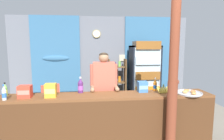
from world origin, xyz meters
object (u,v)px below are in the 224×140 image
timber_post (173,85)px  bottle_shelf_rack (117,84)px  soda_bottle_orange_soda (155,85)px  stall_counter (108,117)px  shopkeeper (104,84)px  soda_bottle_water (4,93)px  pastry_tray (189,93)px  plastic_lawn_chair (53,101)px  drink_fridge (145,74)px  soda_bottle_grape_soda (80,86)px  soda_bottle_lime_soda (5,90)px  snack_box_biscuit (142,87)px  snack_box_choco_powder (51,90)px  snack_box_crackers (25,92)px  banana_bunch (163,90)px

timber_post → bottle_shelf_rack: 2.33m
soda_bottle_orange_soda → stall_counter: bearing=-162.3°
shopkeeper → soda_bottle_water: size_ratio=6.70×
stall_counter → pastry_tray: pastry_tray is taller
plastic_lawn_chair → soda_bottle_orange_soda: (2.04, -0.99, 0.54)m
drink_fridge → soda_bottle_grape_soda: size_ratio=6.58×
shopkeeper → timber_post: bearing=-40.0°
bottle_shelf_rack → soda_bottle_lime_soda: (-2.10, -1.72, 0.30)m
soda_bottle_lime_soda → snack_box_biscuit: 2.32m
stall_counter → drink_fridge: drink_fridge is taller
snack_box_biscuit → drink_fridge: bearing=72.3°
bottle_shelf_rack → snack_box_choco_powder: bearing=-125.1°
plastic_lawn_chair → pastry_tray: size_ratio=1.94×
timber_post → soda_bottle_water: (-2.55, 0.24, -0.12)m
timber_post → snack_box_crackers: 2.32m
drink_fridge → soda_bottle_water: 3.24m
bottle_shelf_rack → snack_box_biscuit: bottle_shelf_rack is taller
soda_bottle_lime_soda → snack_box_choco_powder: same height
bottle_shelf_rack → soda_bottle_water: bottle_shelf_rack is taller
bottle_shelf_rack → pastry_tray: (0.97, -1.95, 0.22)m
bottle_shelf_rack → pastry_tray: size_ratio=3.13×
plastic_lawn_chair → snack_box_choco_powder: 1.36m
stall_counter → plastic_lawn_chair: bearing=131.8°
timber_post → pastry_tray: (0.42, 0.28, -0.20)m
bottle_shelf_rack → soda_bottle_lime_soda: 2.73m
snack_box_biscuit → stall_counter: bearing=-160.2°
shopkeeper → pastry_tray: 1.53m
shopkeeper → soda_bottle_grape_soda: bearing=-147.0°
bottle_shelf_rack → snack_box_crackers: (-1.74, -1.88, 0.30)m
soda_bottle_water → plastic_lawn_chair: bearing=71.8°
snack_box_crackers → banana_bunch: size_ratio=0.71×
soda_bottle_grape_soda → snack_box_choco_powder: soda_bottle_grape_soda is taller
soda_bottle_orange_soda → snack_box_crackers: (-2.21, -0.21, -0.00)m
stall_counter → snack_box_biscuit: snack_box_biscuit is taller
timber_post → bottle_shelf_rack: (-0.55, 2.22, -0.42)m
soda_bottle_grape_soda → snack_box_choco_powder: bearing=-152.6°
timber_post → banana_bunch: size_ratio=8.64×
stall_counter → pastry_tray: size_ratio=8.05×
stall_counter → soda_bottle_lime_soda: (-1.68, 0.23, 0.45)m
soda_bottle_lime_soda → soda_bottle_orange_soda: soda_bottle_orange_soda is taller
drink_fridge → pastry_tray: drink_fridge is taller
soda_bottle_grape_soda → pastry_tray: bearing=-8.7°
soda_bottle_orange_soda → pastry_tray: soda_bottle_orange_soda is taller
soda_bottle_lime_soda → snack_box_choco_powder: 0.79m
snack_box_biscuit → pastry_tray: bearing=-16.5°
stall_counter → soda_bottle_lime_soda: soda_bottle_lime_soda is taller
soda_bottle_orange_soda → banana_bunch: bearing=-69.2°
drink_fridge → soda_bottle_grape_soda: bearing=-137.2°
soda_bottle_grape_soda → soda_bottle_orange_soda: size_ratio=1.18×
soda_bottle_grape_soda → bottle_shelf_rack: bearing=62.2°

